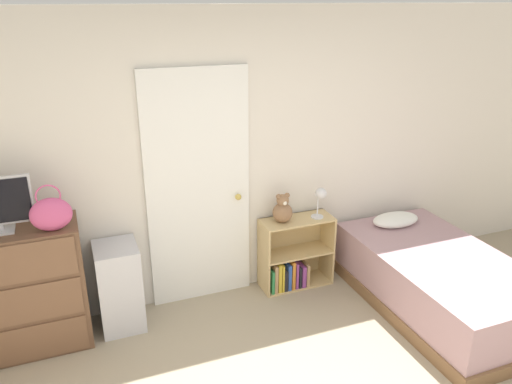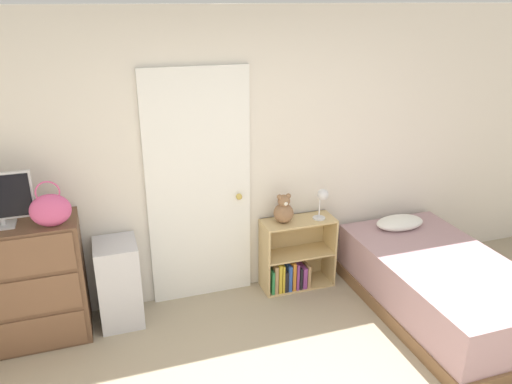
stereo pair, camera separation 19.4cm
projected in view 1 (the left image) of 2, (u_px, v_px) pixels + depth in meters
name	position (u px, v px, depth m)	size (l,w,h in m)	color
wall_back	(227.00, 160.00, 4.35)	(10.00, 0.06, 2.55)	silver
door_closed	(199.00, 190.00, 4.29)	(0.91, 0.09, 2.09)	white
dresser	(23.00, 290.00, 3.80)	(0.91, 0.45, 1.02)	brown
handbag	(51.00, 214.00, 3.56)	(0.29, 0.12, 0.35)	#C64C7F
storage_bin	(119.00, 286.00, 4.11)	(0.34, 0.39, 0.74)	silver
bookshelf	(291.00, 261.00, 4.74)	(0.68, 0.28, 0.69)	tan
teddy_bear	(283.00, 210.00, 4.51)	(0.18, 0.18, 0.28)	#8C6647
desk_lamp	(321.00, 197.00, 4.56)	(0.13, 0.13, 0.29)	silver
bed	(438.00, 280.00, 4.41)	(1.08, 1.89, 0.63)	brown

